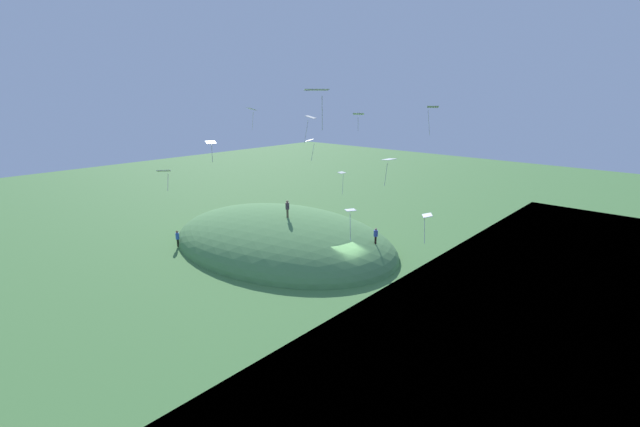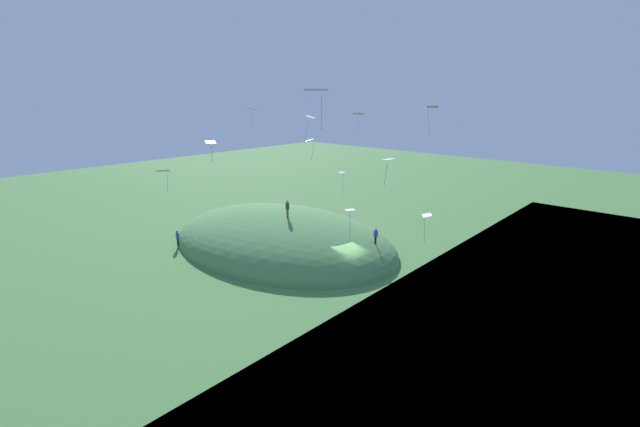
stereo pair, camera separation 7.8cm
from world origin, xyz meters
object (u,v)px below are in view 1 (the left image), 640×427
at_px(kite_8, 358,115).
at_px(kite_0, 350,213).
at_px(kite_1, 310,141).
at_px(kite_3, 317,91).
at_px(person_with_child, 177,236).
at_px(kite_5, 432,109).
at_px(kite_7, 211,144).
at_px(kite_10, 310,118).
at_px(person_on_hilltop, 376,234).
at_px(kite_4, 427,217).
at_px(kite_9, 389,161).
at_px(kite_11, 342,174).
at_px(kite_6, 164,172).
at_px(kite_2, 252,110).
at_px(person_watching_kites, 287,207).

bearing_deg(kite_8, kite_0, 124.09).
bearing_deg(kite_1, kite_0, 150.78).
bearing_deg(kite_1, kite_3, 134.55).
bearing_deg(person_with_child, kite_0, -38.50).
height_order(kite_5, kite_7, kite_5).
bearing_deg(kite_10, person_on_hilltop, -100.78).
bearing_deg(kite_3, kite_10, -45.49).
relative_size(kite_1, kite_4, 0.83).
xyz_separation_m(kite_3, kite_9, (4.02, -12.93, -5.26)).
bearing_deg(kite_1, kite_11, -82.09).
bearing_deg(kite_6, kite_2, -69.78).
distance_m(kite_0, kite_4, 6.39).
height_order(person_on_hilltop, person_with_child, person_on_hilltop).
distance_m(person_with_child, kite_1, 19.30).
xyz_separation_m(kite_2, kite_5, (-13.72, -7.12, 0.21)).
bearing_deg(kite_10, kite_7, 87.26).
bearing_deg(kite_0, kite_10, -23.45).
distance_m(person_on_hilltop, kite_11, 6.70).
bearing_deg(kite_0, kite_2, -10.41).
bearing_deg(kite_2, kite_3, 150.65).
bearing_deg(person_with_child, kite_4, -26.38).
distance_m(person_watching_kites, kite_5, 18.06).
height_order(person_with_child, kite_6, kite_6).
relative_size(person_on_hilltop, kite_9, 0.70).
distance_m(kite_4, kite_10, 11.85).
xyz_separation_m(kite_4, kite_6, (11.86, 14.20, 3.89)).
height_order(kite_6, kite_7, kite_7).
distance_m(kite_4, kite_7, 16.35).
xyz_separation_m(person_on_hilltop, kite_0, (-4.82, 10.32, 5.11)).
distance_m(kite_7, kite_8, 13.48).
distance_m(kite_1, kite_5, 10.42).
xyz_separation_m(person_on_hilltop, kite_10, (1.45, 7.60, 11.17)).
bearing_deg(kite_2, person_with_child, 13.90).
relative_size(kite_2, kite_4, 0.86).
xyz_separation_m(person_watching_kites, kite_1, (-6.06, 3.01, 7.43)).
xyz_separation_m(kite_2, kite_10, (-6.77, -0.32, -0.51)).
relative_size(kite_6, kite_9, 0.65).
xyz_separation_m(person_with_child, kite_3, (-26.10, 6.38, 14.95)).
xyz_separation_m(kite_1, kite_6, (0.99, 13.05, -1.03)).
bearing_deg(kite_8, kite_10, 69.22).
bearing_deg(kite_6, kite_8, -105.62).
distance_m(person_with_child, kite_5, 29.22).
height_order(kite_9, kite_11, kite_9).
bearing_deg(kite_2, kite_9, -161.29).
distance_m(person_with_child, kite_2, 17.09).
bearing_deg(kite_10, kite_2, 2.74).
bearing_deg(person_with_child, kite_9, -22.33).
distance_m(kite_6, kite_9, 16.88).
distance_m(person_with_child, kite_4, 27.42).
xyz_separation_m(kite_7, kite_10, (-0.43, -9.05, 1.27)).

